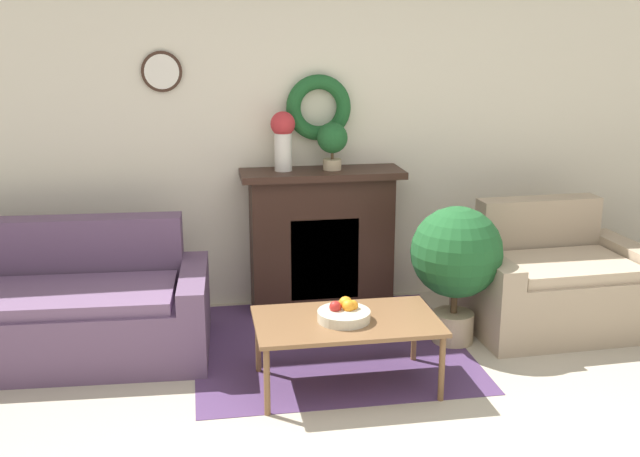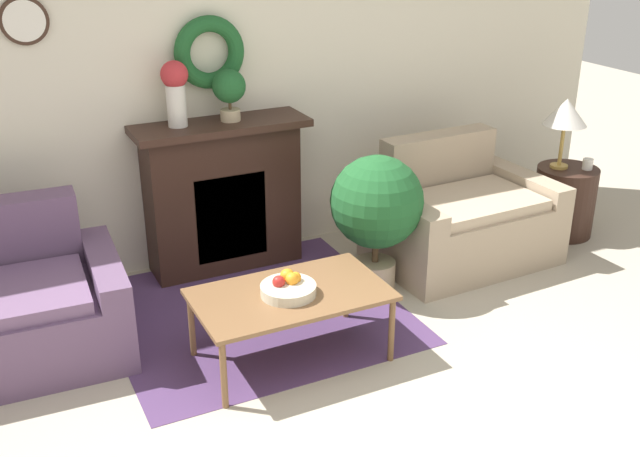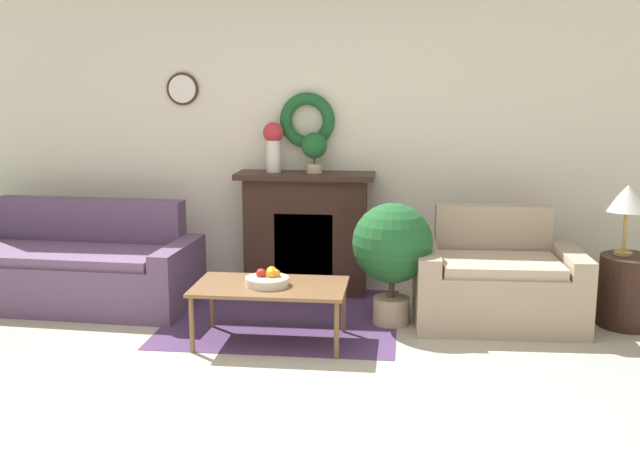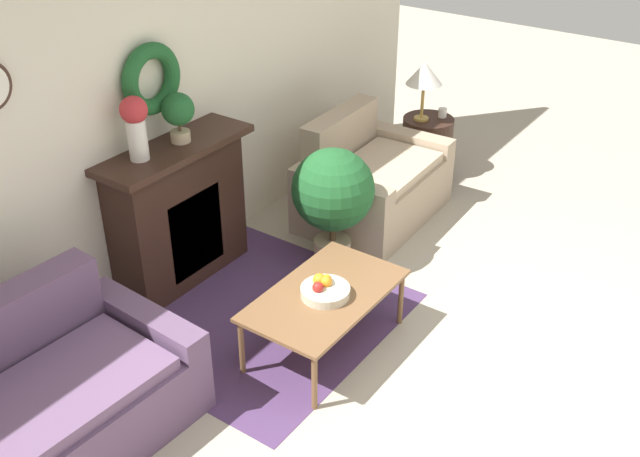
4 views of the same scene
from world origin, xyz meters
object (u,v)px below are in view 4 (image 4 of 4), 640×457
Objects in this scene: table_lamp at (424,74)px; vase_on_mantel_left at (135,123)px; mug at (442,113)px; couch_left at (3,431)px; fruit_bowl at (325,289)px; side_table_by_loveseat at (427,146)px; potted_plant_on_mantel at (178,112)px; fireplace at (179,213)px; potted_plant_floor_by_loveseat at (333,194)px; coffee_table at (325,298)px; loveseat_right at (371,183)px.

vase_on_mantel_left is at bearing 168.08° from table_lamp.
vase_on_mantel_left reaches higher than mug.
fruit_bowl is (1.80, -0.77, 0.17)m from couch_left.
couch_left is 2.00m from vase_on_mantel_left.
vase_on_mantel_left is (-2.82, 0.59, 0.35)m from table_lamp.
side_table_by_loveseat is 0.71m from table_lamp.
potted_plant_on_mantel is (0.36, -0.02, -0.04)m from vase_on_mantel_left.
fireplace is at bearing 166.93° from table_lamp.
vase_on_mantel_left reaches higher than table_lamp.
vase_on_mantel_left is 1.52m from potted_plant_floor_by_loveseat.
couch_left is at bearing -163.44° from fireplace.
couch_left is (-1.89, -0.56, -0.25)m from fireplace.
fireplace is at bearing 165.11° from mug.
fireplace is 1.10× the size of coffee_table.
potted_plant_floor_by_loveseat is at bearing -172.93° from table_lamp.
fruit_bowl is at bearing -81.98° from vase_on_mantel_left.
potted_plant_on_mantel reaches higher than loveseat_right.
couch_left is 2.28m from potted_plant_on_mantel.
table_lamp reaches higher than coffee_table.
potted_plant_floor_by_loveseat is at bearing -37.52° from vase_on_mantel_left.
fruit_bowl is at bearing -148.67° from potted_plant_floor_by_loveseat.
table_lamp is (2.61, 0.74, 0.59)m from coffee_table.
vase_on_mantel_left is (-0.19, 1.34, 0.86)m from fruit_bowl.
coffee_table is at bearing -164.20° from table_lamp.
potted_plant_floor_by_loveseat is at bearing -45.99° from fireplace.
table_lamp is at bearing -13.16° from potted_plant_on_mantel.
potted_plant_on_mantel reaches higher than potted_plant_floor_by_loveseat.
potted_plant_on_mantel reaches higher than mug.
loveseat_right is at bearing -21.99° from fireplace.
potted_plant_floor_by_loveseat reaches higher than couch_left.
loveseat_right is (1.59, -0.64, -0.23)m from fireplace.
table_lamp is at bearing 2.52° from couch_left.
fruit_bowl is at bearing -97.34° from potted_plant_on_mantel.
loveseat_right is 2.22m from vase_on_mantel_left.
mug reaches higher than coffee_table.
fireplace is at bearing 134.01° from potted_plant_floor_by_loveseat.
coffee_table is at bearing -96.68° from potted_plant_on_mantel.
mug is at bearing 12.38° from coffee_table.
fireplace is at bearing 166.23° from side_table_by_loveseat.
table_lamp reaches higher than fruit_bowl.
side_table_by_loveseat is (4.49, -0.07, -0.02)m from couch_left.
table_lamp reaches higher than couch_left.
potted_plant_on_mantel is at bearing 166.84° from table_lamp.
couch_left is 3.48m from loveseat_right.
couch_left reaches higher than fruit_bowl.
table_lamp is at bearing -11.92° from vase_on_mantel_left.
coffee_table is at bearing -93.15° from fireplace.
potted_plant_floor_by_loveseat is (-0.81, -0.17, 0.30)m from loveseat_right.
coffee_table is (-0.07, -1.33, -0.15)m from fireplace.
fruit_bowl is at bearing -159.73° from loveseat_right.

